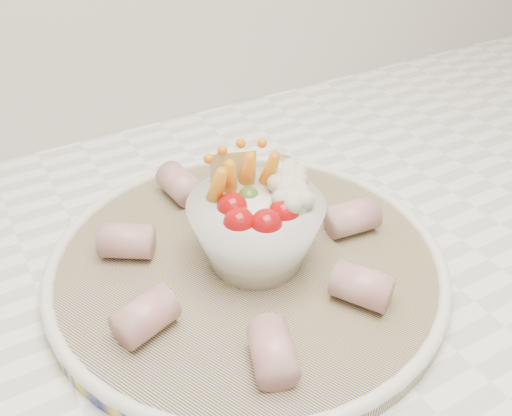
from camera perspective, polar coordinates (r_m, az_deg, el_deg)
serving_platter at (r=0.55m, az=-0.92°, el=-5.44°), size 0.50×0.50×0.02m
veggie_bowl at (r=0.52m, az=0.10°, el=-1.68°), size 0.12×0.12×0.10m
cured_meat_rolls at (r=0.53m, az=-1.08°, el=-3.76°), size 0.28×0.30×0.03m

